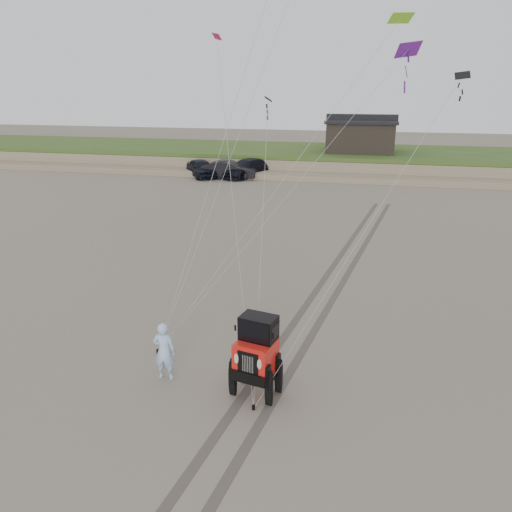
% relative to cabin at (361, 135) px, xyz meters
% --- Properties ---
extents(ground, '(160.00, 160.00, 0.00)m').
position_rel_cabin_xyz_m(ground, '(-2.00, -37.00, -3.24)').
color(ground, '#6B6054').
rests_on(ground, ground).
extents(dune_ridge, '(160.00, 14.25, 1.73)m').
position_rel_cabin_xyz_m(dune_ridge, '(-2.00, 0.50, -2.42)').
color(dune_ridge, '#7A6B54').
rests_on(dune_ridge, ground).
extents(cabin, '(6.40, 5.40, 3.35)m').
position_rel_cabin_xyz_m(cabin, '(0.00, 0.00, 0.00)').
color(cabin, black).
rests_on(cabin, dune_ridge).
extents(truck_a, '(4.05, 4.68, 1.52)m').
position_rel_cabin_xyz_m(truck_a, '(-13.24, -6.90, -2.48)').
color(truck_a, black).
rests_on(truck_a, ground).
extents(truck_b, '(4.77, 2.00, 1.53)m').
position_rel_cabin_xyz_m(truck_b, '(-10.66, -7.16, -2.47)').
color(truck_b, black).
rests_on(truck_b, ground).
extents(truck_c, '(4.30, 5.67, 1.53)m').
position_rel_cabin_xyz_m(truck_c, '(-9.35, -6.10, -2.47)').
color(truck_c, black).
rests_on(truck_c, ground).
extents(jeep, '(2.92, 4.93, 1.72)m').
position_rel_cabin_xyz_m(jeep, '(-1.30, -37.35, -2.38)').
color(jeep, red).
rests_on(jeep, ground).
extents(man, '(0.63, 0.44, 1.66)m').
position_rel_cabin_xyz_m(man, '(-3.86, -37.18, -2.41)').
color(man, '#99C4EC').
rests_on(man, ground).
extents(kite_flock, '(8.98, 9.35, 6.68)m').
position_rel_cabin_xyz_m(kite_flock, '(0.42, -27.21, 6.68)').
color(kite_flock, '#61198C').
rests_on(kite_flock, ground).
extents(stake_main, '(0.08, 0.08, 0.12)m').
position_rel_cabin_xyz_m(stake_main, '(-4.63, -35.97, -3.18)').
color(stake_main, black).
rests_on(stake_main, ground).
extents(stake_aux, '(0.08, 0.08, 0.12)m').
position_rel_cabin_xyz_m(stake_aux, '(-1.21, -38.00, -3.18)').
color(stake_aux, black).
rests_on(stake_aux, ground).
extents(tire_tracks, '(5.22, 29.74, 0.01)m').
position_rel_cabin_xyz_m(tire_tracks, '(0.00, -29.00, -3.23)').
color(tire_tracks, '#4C443D').
rests_on(tire_tracks, ground).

